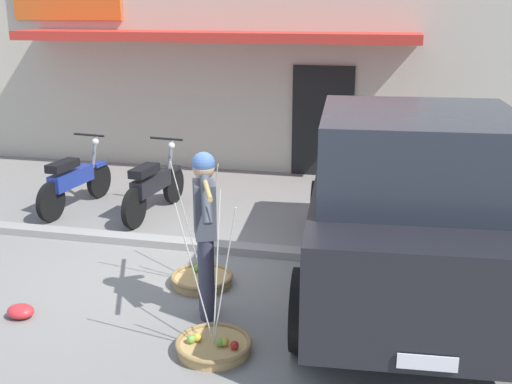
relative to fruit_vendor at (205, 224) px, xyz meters
The scene contains 10 objects.
ground_plane 1.46m from the fruit_vendor, 117.45° to the left, with size 90.00×90.00×0.00m, color gray.
sidewalk_curb 1.97m from the fruit_vendor, 106.73° to the left, with size 20.00×0.24×0.10m, color gray.
fruit_vendor is the anchor object (origin of this frame).
fruit_basket_left_side 1.15m from the fruit_vendor, 68.02° to the right, with size 0.70×0.70×1.45m.
fruit_basket_right_side 1.15m from the fruit_vendor, 111.93° to the left, with size 0.70×0.70×1.45m.
motorcycle_nearest_shop 4.12m from the fruit_vendor, 136.89° to the left, with size 0.54×1.82×1.09m.
motorcycle_second_in_row 3.31m from the fruit_vendor, 121.24° to the left, with size 0.54×1.82×1.09m.
parked_truck 2.15m from the fruit_vendor, 27.28° to the left, with size 2.45×4.84×2.10m.
storefront_building 8.34m from the fruit_vendor, 100.47° to the left, with size 13.00×6.00×4.20m.
plastic_litter_bag 2.08m from the fruit_vendor, 164.92° to the right, with size 0.28×0.22×0.14m, color red.
Camera 1 is at (2.24, -6.32, 3.01)m, focal length 43.09 mm.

